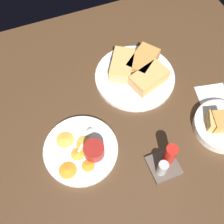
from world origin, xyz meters
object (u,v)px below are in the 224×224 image
(sandwich_half_extra, at_px, (122,65))
(sandwich_half_far, at_px, (143,61))
(plate_chips_companion, at_px, (81,150))
(sandwich_half_near, at_px, (149,78))
(ramekin_dark_sauce, at_px, (121,63))
(bread_basket_rear, at_px, (221,125))
(condiment_caddy, at_px, (166,161))
(plate_sandwich_main, at_px, (135,77))
(spoon_by_dark_ramekin, at_px, (136,71))
(ramekin_light_gravy, at_px, (94,150))
(spoon_by_gravy_ramekin, at_px, (88,135))

(sandwich_half_extra, bearing_deg, sandwich_half_far, 170.58)
(plate_chips_companion, bearing_deg, sandwich_half_near, -153.45)
(sandwich_half_near, xyz_separation_m, sandwich_half_extra, (0.06, -0.09, 0.00))
(sandwich_half_far, xyz_separation_m, ramekin_dark_sauce, (0.07, -0.03, -0.00))
(bread_basket_rear, xyz_separation_m, condiment_caddy, (0.23, 0.05, 0.01))
(ramekin_dark_sauce, xyz_separation_m, condiment_caddy, (0.02, 0.40, -0.00))
(plate_sandwich_main, bearing_deg, spoon_by_dark_ramekin, -122.99)
(bread_basket_rear, bearing_deg, sandwich_half_near, -59.67)
(ramekin_light_gravy, height_order, bread_basket_rear, bread_basket_rear)
(ramekin_light_gravy, bearing_deg, sandwich_half_extra, -127.20)
(sandwich_half_extra, distance_m, spoon_by_gravy_ramekin, 0.30)
(spoon_by_dark_ramekin, height_order, condiment_caddy, condiment_caddy)
(plate_chips_companion, distance_m, condiment_caddy, 0.27)
(spoon_by_dark_ramekin, height_order, ramekin_light_gravy, ramekin_light_gravy)
(ramekin_dark_sauce, height_order, bread_basket_rear, bread_basket_rear)
(sandwich_half_extra, height_order, condiment_caddy, condiment_caddy)
(ramekin_dark_sauce, xyz_separation_m, spoon_by_gravy_ramekin, (0.21, 0.22, -0.02))
(sandwich_half_extra, xyz_separation_m, bread_basket_rear, (-0.21, 0.34, -0.02))
(ramekin_dark_sauce, relative_size, ramekin_light_gravy, 1.18)
(sandwich_half_near, height_order, condiment_caddy, condiment_caddy)
(spoon_by_dark_ramekin, relative_size, bread_basket_rear, 0.43)
(ramekin_dark_sauce, distance_m, condiment_caddy, 0.40)
(ramekin_light_gravy, relative_size, condiment_caddy, 0.68)
(sandwich_half_far, bearing_deg, ramekin_dark_sauce, -19.56)
(sandwich_half_far, bearing_deg, plate_chips_companion, 35.81)
(condiment_caddy, bearing_deg, plate_sandwich_main, -98.53)
(sandwich_half_near, relative_size, spoon_by_dark_ramekin, 1.81)
(plate_sandwich_main, distance_m, plate_chips_companion, 0.34)
(plate_sandwich_main, distance_m, ramekin_dark_sauce, 0.07)
(sandwich_half_extra, relative_size, plate_chips_companion, 0.64)
(plate_chips_companion, bearing_deg, spoon_by_gravy_ramekin, -135.38)
(plate_chips_companion, relative_size, ramekin_light_gravy, 3.67)
(sandwich_half_near, height_order, sandwich_half_far, same)
(plate_sandwich_main, relative_size, sandwich_half_far, 1.96)
(sandwich_half_extra, bearing_deg, spoon_by_dark_ramekin, 146.47)
(sandwich_half_extra, height_order, spoon_by_dark_ramekin, sandwich_half_extra)
(ramekin_light_gravy, bearing_deg, ramekin_dark_sauce, -126.24)
(plate_sandwich_main, relative_size, ramekin_light_gravy, 4.56)
(spoon_by_dark_ramekin, xyz_separation_m, spoon_by_gravy_ramekin, (0.25, 0.18, 0.00))
(sandwich_half_far, height_order, spoon_by_gravy_ramekin, sandwich_half_far)
(sandwich_half_near, height_order, spoon_by_dark_ramekin, sandwich_half_near)
(ramekin_dark_sauce, height_order, condiment_caddy, condiment_caddy)
(spoon_by_gravy_ramekin, bearing_deg, sandwich_half_near, -156.42)
(sandwich_half_near, bearing_deg, bread_basket_rear, 120.33)
(sandwich_half_extra, bearing_deg, plate_chips_companion, 45.14)
(sandwich_half_near, relative_size, spoon_by_gravy_ramekin, 1.83)
(bread_basket_rear, relative_size, condiment_caddy, 1.98)
(spoon_by_gravy_ramekin, bearing_deg, spoon_by_dark_ramekin, -144.23)
(ramekin_light_gravy, xyz_separation_m, condiment_caddy, (-0.19, 0.11, -0.01))
(sandwich_half_far, bearing_deg, spoon_by_gravy_ramekin, 34.55)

